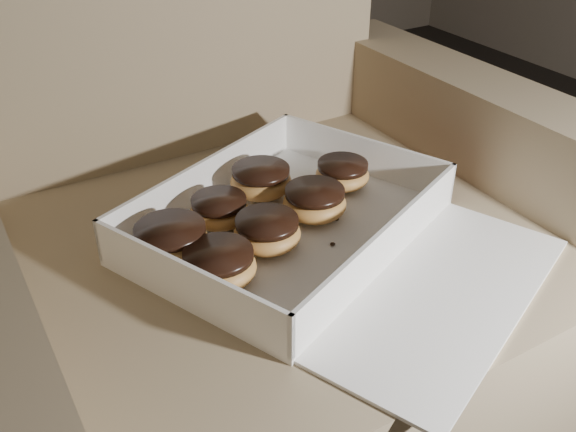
{
  "coord_description": "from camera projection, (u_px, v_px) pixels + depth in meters",
  "views": [
    {
      "loc": [
        -0.29,
        -0.2,
        0.93
      ],
      "look_at": [
        0.09,
        0.44,
        0.45
      ],
      "focal_mm": 40.0,
      "sensor_mm": 36.0,
      "label": 1
    }
  ],
  "objects": [
    {
      "name": "crumb_b",
      "position": [
        333.0,
        244.0,
        0.86
      ],
      "size": [
        0.01,
        0.01,
        0.0
      ],
      "primitive_type": "ellipsoid",
      "color": "black",
      "rests_on": "bakery_box"
    },
    {
      "name": "donut_e",
      "position": [
        267.0,
        232.0,
        0.84
      ],
      "size": [
        0.09,
        0.09,
        0.04
      ],
      "color": "#C08843",
      "rests_on": "bakery_box"
    },
    {
      "name": "donut_f",
      "position": [
        219.0,
        266.0,
        0.78
      ],
      "size": [
        0.09,
        0.09,
        0.05
      ],
      "color": "#C08843",
      "rests_on": "bakery_box"
    },
    {
      "name": "armchair",
      "position": [
        254.0,
        278.0,
        1.02
      ],
      "size": [
        0.91,
        0.77,
        0.96
      ],
      "color": "#9B8863",
      "rests_on": "floor"
    },
    {
      "name": "donut_a",
      "position": [
        261.0,
        180.0,
        0.96
      ],
      "size": [
        0.09,
        0.09,
        0.05
      ],
      "color": "#C08843",
      "rests_on": "bakery_box"
    },
    {
      "name": "donut_d",
      "position": [
        342.0,
        174.0,
        0.98
      ],
      "size": [
        0.08,
        0.08,
        0.04
      ],
      "color": "#C08843",
      "rests_on": "bakery_box"
    },
    {
      "name": "donut_c",
      "position": [
        315.0,
        202.0,
        0.91
      ],
      "size": [
        0.09,
        0.09,
        0.05
      ],
      "color": "#C08843",
      "rests_on": "bakery_box"
    },
    {
      "name": "crumb_a",
      "position": [
        337.0,
        219.0,
        0.91
      ],
      "size": [
        0.01,
        0.01,
        0.0
      ],
      "primitive_type": "ellipsoid",
      "color": "black",
      "rests_on": "bakery_box"
    },
    {
      "name": "donut_g",
      "position": [
        219.0,
        210.0,
        0.89
      ],
      "size": [
        0.08,
        0.08,
        0.04
      ],
      "color": "#C08843",
      "rests_on": "bakery_box"
    },
    {
      "name": "donut_b",
      "position": [
        171.0,
        241.0,
        0.82
      ],
      "size": [
        0.1,
        0.1,
        0.05
      ],
      "color": "#C08843",
      "rests_on": "bakery_box"
    },
    {
      "name": "bakery_box",
      "position": [
        315.0,
        234.0,
        0.87
      ],
      "size": [
        0.56,
        0.6,
        0.07
      ],
      "rotation": [
        0.0,
        0.0,
        0.41
      ],
      "color": "white",
      "rests_on": "armchair"
    },
    {
      "name": "crumb_c",
      "position": [
        327.0,
        294.0,
        0.77
      ],
      "size": [
        0.01,
        0.01,
        0.0
      ],
      "primitive_type": "ellipsoid",
      "color": "black",
      "rests_on": "bakery_box"
    }
  ]
}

